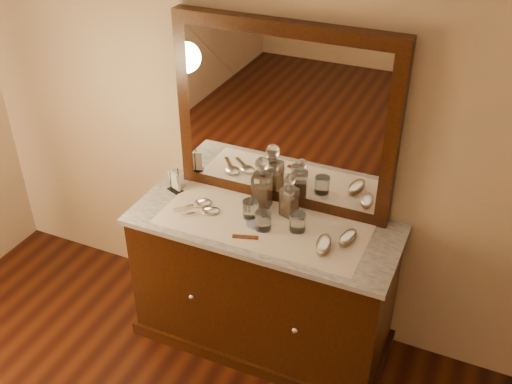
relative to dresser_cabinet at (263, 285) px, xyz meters
The scene contains 18 objects.
dresser_cabinet is the anchor object (origin of this frame).
dresser_plinth 0.37m from the dresser_cabinet, ahead, with size 1.46×0.59×0.08m, color black.
knob_left 0.42m from the dresser_cabinet, 136.47° to the right, with size 0.04×0.04×0.04m, color silver.
knob_right 0.42m from the dresser_cabinet, 43.53° to the right, with size 0.04×0.04×0.04m, color silver.
marble_top 0.42m from the dresser_cabinet, ahead, with size 1.44×0.59×0.03m, color white.
mirror_frame 0.97m from the dresser_cabinet, 90.00° to the left, with size 1.20×0.08×1.00m, color black.
mirror_glass 0.96m from the dresser_cabinet, 90.00° to the left, with size 1.06×0.01×0.86m, color white.
lace_runner 0.44m from the dresser_cabinet, 90.00° to the right, with size 1.10×0.45×0.00m, color white.
pin_dish 0.46m from the dresser_cabinet, 123.39° to the right, with size 0.08×0.08×0.01m, color silver.
comb 0.48m from the dresser_cabinet, 100.78° to the right, with size 0.13×0.02×0.01m, color brown.
napkin_rack 0.77m from the dresser_cabinet, behind, with size 0.10×0.08×0.14m.
decanter_left 0.58m from the dresser_cabinet, 117.68° to the left, with size 0.10×0.10×0.31m.
decanter_right 0.56m from the dresser_cabinet, 51.54° to the left, with size 0.10×0.10×0.25m.
brush_near 0.60m from the dresser_cabinet, 14.01° to the right, with size 0.10×0.17×0.05m.
brush_far 0.65m from the dresser_cabinet, ahead, with size 0.09×0.16×0.04m.
hand_mirror_outer 0.60m from the dresser_cabinet, behind, with size 0.18×0.20×0.02m.
hand_mirror_inner 0.55m from the dresser_cabinet, behind, with size 0.20×0.17×0.02m.
tumblers 0.49m from the dresser_cabinet, 12.47° to the right, with size 0.35×0.16×0.10m.
Camera 1 is at (0.99, -0.37, 2.67)m, focal length 41.55 mm.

